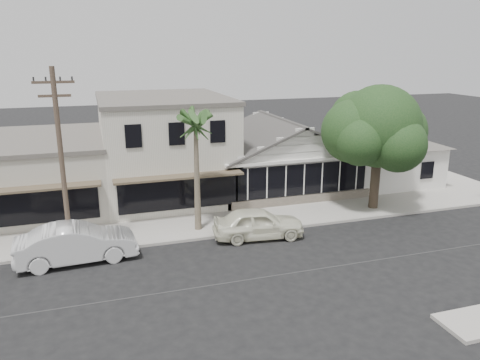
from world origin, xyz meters
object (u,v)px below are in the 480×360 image
object	(u,v)px
utility_pole	(61,159)
car_1	(77,243)
shade_tree	(376,128)
car_0	(258,223)

from	to	relation	value
utility_pole	car_1	xyz separation A→B (m)	(0.34, -0.97, -3.88)
car_1	shade_tree	xyz separation A→B (m)	(17.47, 2.42, 4.19)
utility_pole	car_1	size ratio (longest dim) A/B	1.63
car_1	utility_pole	bearing A→B (deg)	15.49
car_0	shade_tree	world-z (taller)	shade_tree
utility_pole	shade_tree	world-z (taller)	utility_pole
car_1	shade_tree	distance (m)	18.13
car_1	car_0	bearing A→B (deg)	-92.96
utility_pole	car_0	distance (m)	10.30
shade_tree	utility_pole	bearing A→B (deg)	-175.33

